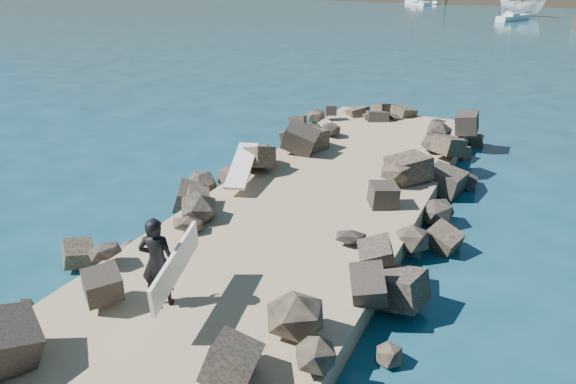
# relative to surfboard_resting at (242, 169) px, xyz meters

# --- Properties ---
(ground) EXTENTS (800.00, 800.00, 0.00)m
(ground) POSITION_rel_surfboard_resting_xyz_m (2.53, -0.89, -1.04)
(ground) COLOR #0F384C
(ground) RESTS_ON ground
(jetty) EXTENTS (6.00, 26.00, 0.60)m
(jetty) POSITION_rel_surfboard_resting_xyz_m (2.53, -2.89, -0.74)
(jetty) COLOR #8C7759
(jetty) RESTS_ON ground
(riprap_left) EXTENTS (2.60, 22.00, 1.00)m
(riprap_left) POSITION_rel_surfboard_resting_xyz_m (-0.37, -2.39, -0.54)
(riprap_left) COLOR #272421
(riprap_left) RESTS_ON ground
(riprap_right) EXTENTS (2.60, 22.00, 1.00)m
(riprap_right) POSITION_rel_surfboard_resting_xyz_m (5.43, -2.39, -0.54)
(riprap_right) COLOR black
(riprap_right) RESTS_ON ground
(surfboard_resting) EXTENTS (1.46, 2.61, 0.08)m
(surfboard_resting) POSITION_rel_surfboard_resting_xyz_m (0.00, 0.00, 0.00)
(surfboard_resting) COLOR silver
(surfboard_resting) RESTS_ON riprap_left
(boat_imported) EXTENTS (6.72, 4.11, 2.43)m
(boat_imported) POSITION_rel_surfboard_resting_xyz_m (3.35, 70.82, 0.17)
(boat_imported) COLOR white
(boat_imported) RESTS_ON ground
(surfer_with_board) EXTENTS (1.23, 2.29, 1.90)m
(surfer_with_board) POSITION_rel_surfboard_resting_xyz_m (1.85, -6.13, 0.52)
(surfer_with_board) COLOR black
(surfer_with_board) RESTS_ON jetty
(sailboat_b) EXTENTS (3.79, 6.12, 7.48)m
(sailboat_b) POSITION_rel_surfboard_resting_xyz_m (2.89, 63.65, -0.69)
(sailboat_b) COLOR white
(sailboat_b) RESTS_ON ground
(sailboat_e) EXTENTS (6.01, 6.75, 8.92)m
(sailboat_e) POSITION_rel_surfboard_resting_xyz_m (-14.97, 86.41, -0.69)
(sailboat_e) COLOR white
(sailboat_e) RESTS_ON ground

